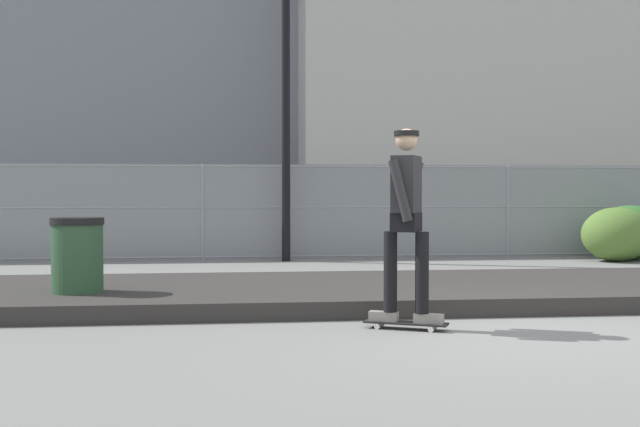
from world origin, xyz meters
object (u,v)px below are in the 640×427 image
Objects in this scene: trash_bin at (77,263)px; street_lamp at (286,35)px; skater at (406,211)px; parked_car_near at (216,212)px; parked_car_mid at (439,212)px; shrub_left at (617,234)px; skateboard at (406,323)px; shrub_center at (630,233)px.

street_lamp is at bearing 65.21° from trash_bin.
skater is 11.63m from parked_car_near.
parked_car_mid is 3.39× the size of shrub_left.
street_lamp reaches higher than skater.
skateboard is at bearing -106.70° from parked_car_mid.
parked_car_mid reaches higher than trash_bin.
trash_bin reaches higher than skateboard.
shrub_center is 1.32× the size of trash_bin.
shrub_left is 1.29× the size of trash_bin.
street_lamp is 7.62m from trash_bin.
trash_bin is (-1.42, -9.81, -0.32)m from parked_car_near.
parked_car_near is 1.00× the size of parked_car_mid.
shrub_left is at bearing -31.31° from parked_car_near.
street_lamp is 6.67× the size of trash_bin.
shrub_left is 0.56m from shrub_center.
trash_bin is (-8.97, -5.21, 0.01)m from shrub_left.
shrub_center is (6.63, -0.47, -3.74)m from street_lamp.
street_lamp is at bearing 175.96° from shrub_center.
trash_bin is at bearing -114.79° from street_lamp.
street_lamp is at bearing 94.22° from skater.
parked_car_mid is at bearing 121.34° from shrub_center.
skater is 8.32m from street_lamp.
shrub_left is (5.62, 6.87, 0.46)m from skateboard.
shrub_center is at bearing 49.95° from skateboard.
street_lamp is 7.28m from shrub_left.
skater reaches higher than shrub_center.
shrub_left is at bearing 50.70° from skater.
parked_car_mid is at bearing 115.13° from shrub_left.
shrub_left is (6.19, -0.81, -3.75)m from street_lamp.
skateboard is 3.76m from trash_bin.
shrub_center reaches higher than shrub_left.
skateboard is 0.61× the size of shrub_left.
parked_car_mid is 5.13m from shrub_left.
skateboard is 9.43m from shrub_center.
street_lamp is at bearing 94.22° from skateboard.
shrub_center is at bearing -58.66° from parked_car_mid.
parked_car_near is at bearing 151.98° from shrub_center.
street_lamp is at bearing 172.55° from shrub_left.
parked_car_mid is (3.45, 11.50, 0.78)m from skateboard.
skateboard is 12.03m from parked_car_mid.
skater reaches higher than parked_car_near.
shrub_left is at bearing -7.45° from street_lamp.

